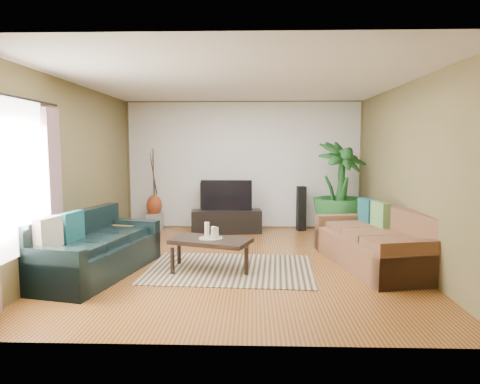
{
  "coord_description": "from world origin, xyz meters",
  "views": [
    {
      "loc": [
        0.2,
        -6.37,
        1.77
      ],
      "look_at": [
        0.0,
        0.2,
        1.05
      ],
      "focal_mm": 32.0,
      "sensor_mm": 36.0,
      "label": 1
    }
  ],
  "objects_px": {
    "tv_stand": "(226,221)",
    "vase": "(154,206)",
    "sofa_right": "(373,237)",
    "speaker_left": "(205,206)",
    "television": "(226,195)",
    "side_table": "(126,239)",
    "potted_plant": "(340,189)",
    "speaker_right": "(301,208)",
    "sofa_left": "(97,244)",
    "coffee_table": "(211,254)",
    "pedestal": "(155,221)"
  },
  "relations": [
    {
      "from": "tv_stand",
      "to": "vase",
      "type": "xyz_separation_m",
      "value": [
        -1.54,
        0.29,
        0.28
      ]
    },
    {
      "from": "sofa_right",
      "to": "speaker_left",
      "type": "bearing_deg",
      "value": -145.62
    },
    {
      "from": "television",
      "to": "vase",
      "type": "relative_size",
      "value": 2.29
    },
    {
      "from": "side_table",
      "to": "potted_plant",
      "type": "bearing_deg",
      "value": 23.16
    },
    {
      "from": "speaker_left",
      "to": "speaker_right",
      "type": "bearing_deg",
      "value": -8.85
    },
    {
      "from": "sofa_left",
      "to": "coffee_table",
      "type": "relative_size",
      "value": 1.92
    },
    {
      "from": "tv_stand",
      "to": "speaker_left",
      "type": "xyz_separation_m",
      "value": [
        -0.48,
        0.34,
        0.26
      ]
    },
    {
      "from": "speaker_right",
      "to": "potted_plant",
      "type": "height_order",
      "value": "potted_plant"
    },
    {
      "from": "television",
      "to": "speaker_right",
      "type": "height_order",
      "value": "television"
    },
    {
      "from": "sofa_right",
      "to": "television",
      "type": "bearing_deg",
      "value": -147.36
    },
    {
      "from": "television",
      "to": "speaker_right",
      "type": "distance_m",
      "value": 1.6
    },
    {
      "from": "sofa_right",
      "to": "speaker_right",
      "type": "distance_m",
      "value": 2.73
    },
    {
      "from": "coffee_table",
      "to": "vase",
      "type": "bearing_deg",
      "value": 135.96
    },
    {
      "from": "speaker_right",
      "to": "vase",
      "type": "height_order",
      "value": "speaker_right"
    },
    {
      "from": "sofa_left",
      "to": "coffee_table",
      "type": "bearing_deg",
      "value": -67.39
    },
    {
      "from": "tv_stand",
      "to": "potted_plant",
      "type": "xyz_separation_m",
      "value": [
        2.23,
        -0.19,
        0.69
      ]
    },
    {
      "from": "speaker_right",
      "to": "pedestal",
      "type": "xyz_separation_m",
      "value": [
        -3.08,
        -0.02,
        -0.29
      ]
    },
    {
      "from": "speaker_left",
      "to": "speaker_right",
      "type": "height_order",
      "value": "speaker_left"
    },
    {
      "from": "sofa_left",
      "to": "vase",
      "type": "bearing_deg",
      "value": 11.5
    },
    {
      "from": "coffee_table",
      "to": "speaker_right",
      "type": "relative_size",
      "value": 1.18
    },
    {
      "from": "speaker_right",
      "to": "side_table",
      "type": "distance_m",
      "value": 3.71
    },
    {
      "from": "coffee_table",
      "to": "pedestal",
      "type": "distance_m",
      "value": 3.24
    },
    {
      "from": "coffee_table",
      "to": "sofa_right",
      "type": "bearing_deg",
      "value": 25.54
    },
    {
      "from": "potted_plant",
      "to": "vase",
      "type": "bearing_deg",
      "value": 172.73
    },
    {
      "from": "sofa_left",
      "to": "speaker_left",
      "type": "height_order",
      "value": "speaker_left"
    },
    {
      "from": "speaker_left",
      "to": "side_table",
      "type": "xyz_separation_m",
      "value": [
        -1.03,
        -2.13,
        -0.23
      ]
    },
    {
      "from": "pedestal",
      "to": "side_table",
      "type": "height_order",
      "value": "side_table"
    },
    {
      "from": "sofa_left",
      "to": "coffee_table",
      "type": "xyz_separation_m",
      "value": [
        1.54,
        0.27,
        -0.2
      ]
    },
    {
      "from": "vase",
      "to": "tv_stand",
      "type": "bearing_deg",
      "value": -10.71
    },
    {
      "from": "sofa_left",
      "to": "sofa_right",
      "type": "bearing_deg",
      "value": -69.39
    },
    {
      "from": "pedestal",
      "to": "television",
      "type": "bearing_deg",
      "value": -9.99
    },
    {
      "from": "speaker_right",
      "to": "vase",
      "type": "relative_size",
      "value": 2.06
    },
    {
      "from": "pedestal",
      "to": "side_table",
      "type": "distance_m",
      "value": 2.08
    },
    {
      "from": "sofa_left",
      "to": "speaker_left",
      "type": "xyz_separation_m",
      "value": [
        1.11,
        3.2,
        0.07
      ]
    },
    {
      "from": "potted_plant",
      "to": "vase",
      "type": "height_order",
      "value": "potted_plant"
    },
    {
      "from": "sofa_right",
      "to": "pedestal",
      "type": "distance_m",
      "value": 4.65
    },
    {
      "from": "coffee_table",
      "to": "tv_stand",
      "type": "relative_size",
      "value": 0.78
    },
    {
      "from": "vase",
      "to": "side_table",
      "type": "distance_m",
      "value": 2.1
    },
    {
      "from": "sofa_left",
      "to": "pedestal",
      "type": "xyz_separation_m",
      "value": [
        0.06,
        3.15,
        -0.25
      ]
    },
    {
      "from": "television",
      "to": "side_table",
      "type": "distance_m",
      "value": 2.41
    },
    {
      "from": "potted_plant",
      "to": "side_table",
      "type": "distance_m",
      "value": 4.12
    },
    {
      "from": "tv_stand",
      "to": "television",
      "type": "relative_size",
      "value": 1.36
    },
    {
      "from": "vase",
      "to": "speaker_right",
      "type": "bearing_deg",
      "value": 0.32
    },
    {
      "from": "tv_stand",
      "to": "speaker_left",
      "type": "relative_size",
      "value": 1.41
    },
    {
      "from": "speaker_left",
      "to": "vase",
      "type": "relative_size",
      "value": 2.22
    },
    {
      "from": "pedestal",
      "to": "vase",
      "type": "xyz_separation_m",
      "value": [
        -0.0,
        0.0,
        0.34
      ]
    },
    {
      "from": "sofa_left",
      "to": "speaker_right",
      "type": "bearing_deg",
      "value": -32.16
    },
    {
      "from": "television",
      "to": "vase",
      "type": "distance_m",
      "value": 1.58
    },
    {
      "from": "coffee_table",
      "to": "television",
      "type": "bearing_deg",
      "value": 107.49
    },
    {
      "from": "coffee_table",
      "to": "pedestal",
      "type": "bearing_deg",
      "value": 135.96
    }
  ]
}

